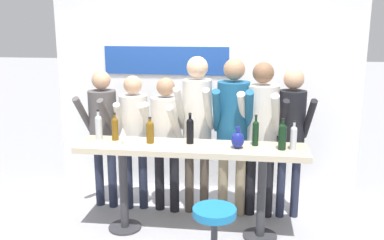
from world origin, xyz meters
TOP-DOWN VIEW (x-y plane):
  - ground_plane at (0.00, 0.00)m, footprint 40.00×40.00m
  - back_wall at (-0.01, 1.34)m, footprint 3.97×0.12m
  - tasting_table at (0.00, 0.00)m, footprint 2.37×0.50m
  - bar_stool at (0.30, -0.71)m, footprint 0.41×0.41m
  - person_far_left at (-1.12, 0.54)m, footprint 0.45×0.56m
  - person_left at (-0.74, 0.52)m, footprint 0.44×0.55m
  - person_center_left at (-0.36, 0.51)m, footprint 0.47×0.57m
  - person_center at (-0.00, 0.51)m, footprint 0.41×0.56m
  - person_center_right at (0.41, 0.50)m, footprint 0.43×0.56m
  - person_right at (0.72, 0.52)m, footprint 0.50×0.61m
  - person_far_right at (1.05, 0.53)m, footprint 0.41×0.54m
  - wine_bottle_0 at (-1.01, 0.08)m, footprint 0.07×0.07m
  - wine_bottle_1 at (0.65, 0.09)m, footprint 0.07×0.07m
  - wine_bottle_2 at (0.91, -0.02)m, footprint 0.08×0.08m
  - wine_bottle_3 at (-0.43, 0.03)m, footprint 0.08×0.08m
  - wine_bottle_4 at (1.02, -0.01)m, footprint 0.06×0.06m
  - wine_bottle_5 at (-0.83, 0.09)m, footprint 0.07×0.07m
  - wine_bottle_6 at (-0.02, 0.07)m, footprint 0.08×0.08m
  - wine_glass_0 at (-0.70, -0.04)m, footprint 0.07×0.07m
  - decorative_vase at (0.48, -0.03)m, footprint 0.13×0.13m

SIDE VIEW (x-z plane):
  - ground_plane at x=0.00m, z-range 0.00..0.00m
  - bar_stool at x=0.30m, z-range 0.10..0.73m
  - tasting_table at x=0.00m, z-range 0.32..1.30m
  - person_center_left at x=-0.36m, z-range 0.19..1.79m
  - person_left at x=-0.74m, z-range 0.20..1.82m
  - person_far_left at x=-1.12m, z-range 0.21..1.87m
  - decorative_vase at x=0.48m, z-range 0.96..1.18m
  - person_far_right at x=1.05m, z-range 0.23..1.95m
  - wine_glass_0 at x=-0.70m, z-range 1.02..1.19m
  - wine_bottle_3 at x=-0.43m, z-range 0.97..1.25m
  - person_right at x=0.72m, z-range 0.22..2.01m
  - wine_bottle_4 at x=1.02m, z-range 0.97..1.26m
  - wine_bottle_5 at x=-0.83m, z-range 0.97..1.27m
  - wine_bottle_1 at x=0.65m, z-range 0.96..1.29m
  - wine_bottle_2 at x=0.91m, z-range 0.97..1.29m
  - wine_bottle_6 at x=-0.02m, z-range 0.97..1.29m
  - wine_bottle_0 at x=-1.01m, z-range 0.97..1.29m
  - person_center_right at x=0.41m, z-range 0.23..2.05m
  - person_center at x=0.00m, z-range 0.24..2.09m
  - back_wall at x=-0.01m, z-range 0.01..2.54m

